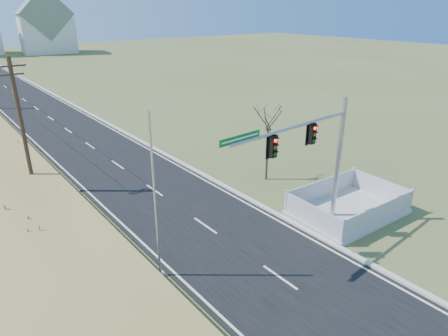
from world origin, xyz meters
TOP-DOWN VIEW (x-y plane):
  - ground at (0.00, 0.00)m, footprint 260.00×260.00m
  - road at (0.00, 50.00)m, footprint 8.00×180.00m
  - curb at (4.15, 50.00)m, footprint 0.30×180.00m
  - utility_pole_near at (-6.50, 15.00)m, footprint 1.80×0.26m
  - condo_ne at (20.00, 104.00)m, footprint 14.12×10.51m
  - traffic_signal_mast at (4.63, -0.02)m, footprint 9.18×0.95m
  - fence_enclosure at (7.73, -0.09)m, footprint 6.81×4.81m
  - open_sign at (5.23, 0.70)m, footprint 0.46×0.11m
  - flagpole at (-4.30, 1.59)m, footprint 0.36×0.36m
  - bare_tree at (7.44, 6.78)m, footprint 2.22×2.22m

SIDE VIEW (x-z plane):
  - ground at x=0.00m, z-range 0.00..0.00m
  - road at x=0.00m, z-range 0.00..0.06m
  - curb at x=4.15m, z-range 0.00..0.18m
  - fence_enclosure at x=7.73m, z-range -0.47..1.05m
  - open_sign at x=5.23m, z-range 0.02..0.58m
  - flagpole at x=-4.30m, z-range -0.80..7.15m
  - traffic_signal_mast at x=4.63m, z-range 0.82..8.14m
  - utility_pole_near at x=-6.50m, z-range 0.18..9.18m
  - bare_tree at x=7.44m, z-range 1.80..7.67m
  - condo_ne at x=20.00m, z-range -1.42..15.10m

